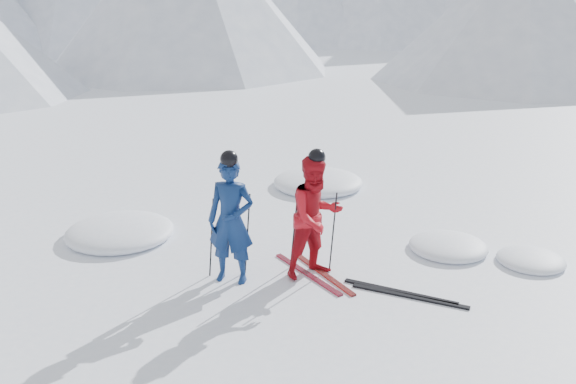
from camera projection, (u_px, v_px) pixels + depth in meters
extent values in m
plane|color=white|center=(380.00, 263.00, 9.89)|extent=(160.00, 160.00, 0.00)
cone|color=#B2BCD1|center=(521.00, 11.00, 29.04)|extent=(14.00, 14.00, 6.50)
imported|color=navy|center=(231.00, 221.00, 9.00)|extent=(0.82, 0.68, 1.93)
imported|color=#A90D17|center=(316.00, 217.00, 9.18)|extent=(1.14, 1.04, 1.90)
cylinder|color=black|center=(211.00, 238.00, 9.21)|extent=(0.13, 0.09, 1.28)
cylinder|color=black|center=(247.00, 234.00, 9.36)|extent=(0.13, 0.08, 1.28)
cylinder|color=black|center=(294.00, 231.00, 9.49)|extent=(0.13, 0.10, 1.27)
cylinder|color=black|center=(333.00, 232.00, 9.46)|extent=(0.13, 0.09, 1.27)
cube|color=black|center=(307.00, 274.00, 9.47)|extent=(0.84, 1.56, 0.03)
cube|color=black|center=(323.00, 273.00, 9.49)|extent=(0.73, 1.61, 0.03)
cube|color=black|center=(400.00, 292.00, 8.90)|extent=(1.47, 1.00, 0.03)
cube|color=black|center=(410.00, 296.00, 8.77)|extent=(1.50, 0.95, 0.03)
ellipsoid|color=white|center=(120.00, 237.00, 10.93)|extent=(1.92, 1.92, 0.42)
ellipsoid|color=white|center=(448.00, 250.00, 10.37)|extent=(1.33, 1.33, 0.29)
ellipsoid|color=white|center=(318.00, 186.00, 13.73)|extent=(2.01, 2.01, 0.44)
ellipsoid|color=white|center=(530.00, 263.00, 9.88)|extent=(1.08, 1.08, 0.24)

